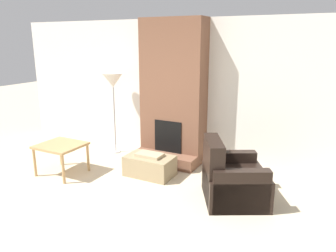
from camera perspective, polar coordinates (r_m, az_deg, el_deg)
The scene contains 7 objects.
ground_plane at distance 4.27m, azimuth -17.03°, elevation -17.34°, with size 24.00×24.00×0.00m, color beige.
wall_back at distance 6.22m, azimuth 1.92°, elevation 6.28°, with size 7.51×0.06×2.60m, color silver.
fireplace at distance 6.00m, azimuth 0.84°, elevation 5.30°, with size 1.19×0.73×2.60m.
ottoman at distance 5.54m, azimuth -3.19°, elevation -6.86°, with size 0.80×0.49×0.39m.
armchair at distance 4.77m, azimuth 10.77°, elevation -9.37°, with size 1.15×1.17×0.90m.
side_table at distance 5.80m, azimuth -18.17°, elevation -3.63°, with size 0.72×0.66×0.53m.
floor_lamp_left at distance 6.48m, azimuth -9.58°, elevation 7.48°, with size 0.40×0.40×1.60m.
Camera 1 is at (2.64, -2.51, 2.23)m, focal length 35.00 mm.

